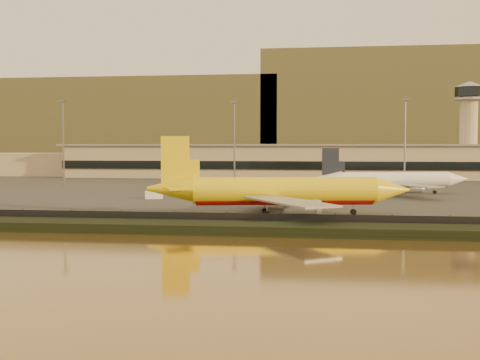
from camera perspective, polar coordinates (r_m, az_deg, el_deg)
The scene contains 12 objects.
ground at distance 102.41m, azimuth -1.30°, elevation -3.64°, with size 900.00×900.00×0.00m, color black.
embankment at distance 85.70m, azimuth -3.06°, elevation -4.54°, with size 320.00×7.00×1.40m, color black.
tarmac at distance 196.45m, azimuth 2.98°, elevation -0.27°, with size 320.00×220.00×0.20m, color #2D2D2D.
perimeter_fence at distance 89.52m, azimuth -2.58°, elevation -3.81°, with size 300.00×0.05×2.20m, color black.
terminal_building at distance 228.08m, azimuth -0.04°, elevation 1.78°, with size 202.00×25.00×12.60m.
control_tower at distance 237.90m, azimuth 20.86°, elevation 5.34°, with size 11.20×11.20×35.50m.
apron_light_masts at distance 175.46m, azimuth 7.37°, elevation 4.37°, with size 152.20×12.20×25.40m.
distant_hills at distance 442.34m, azimuth 2.86°, elevation 5.78°, with size 470.00×160.00×70.00m.
dhl_cargo_jet at distance 104.87m, azimuth 3.81°, elevation -1.12°, with size 46.00×44.46×13.78m.
white_narrowbody_jet at distance 154.48m, azimuth 14.20°, elevation -0.04°, with size 39.55×37.85×11.49m.
gse_vehicle_yellow at distance 127.75m, azimuth 1.01°, elevation -1.81°, with size 3.49×1.57×1.57m, color yellow.
gse_vehicle_white at distance 138.41m, azimuth -8.17°, elevation -1.40°, with size 4.02×1.81×1.81m, color white.
Camera 1 is at (15.69, -100.43, 12.43)m, focal length 45.00 mm.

